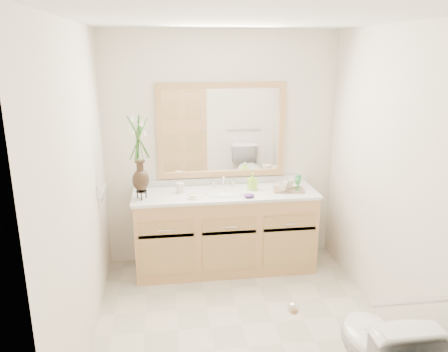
{
  "coord_description": "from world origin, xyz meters",
  "views": [
    {
      "loc": [
        -0.58,
        -3.1,
        2.2
      ],
      "look_at": [
        -0.06,
        0.65,
        1.11
      ],
      "focal_mm": 35.0,
      "sensor_mm": 36.0,
      "label": 1
    }
  ],
  "objects": [
    {
      "name": "goblet_front",
      "position": [
        0.72,
        0.93,
        0.93
      ],
      "size": [
        0.06,
        0.06,
        0.13
      ],
      "color": "#297C38",
      "rests_on": "tray"
    },
    {
      "name": "flower_vase",
      "position": [
        -0.82,
        0.93,
        1.36
      ],
      "size": [
        0.19,
        0.19,
        0.77
      ],
      "rotation": [
        0.0,
        0.0,
        -0.24
      ],
      "color": "black",
      "rests_on": "counter"
    },
    {
      "name": "wall_left",
      "position": [
        -1.2,
        0.0,
        1.2
      ],
      "size": [
        0.02,
        2.6,
        2.4
      ],
      "primitive_type": "cube",
      "color": "silver",
      "rests_on": "floor"
    },
    {
      "name": "purple_dish",
      "position": [
        0.21,
        0.82,
        0.85
      ],
      "size": [
        0.12,
        0.1,
        0.04
      ],
      "primitive_type": "ellipsoid",
      "rotation": [
        0.0,
        0.0,
        -0.22
      ],
      "color": "#4E2776",
      "rests_on": "counter"
    },
    {
      "name": "ceiling",
      "position": [
        0.0,
        0.0,
        2.4
      ],
      "size": [
        2.4,
        2.6,
        0.02
      ],
      "primitive_type": "cube",
      "color": "white",
      "rests_on": "wall_back"
    },
    {
      "name": "switch_plate",
      "position": [
        -1.19,
        0.76,
        0.98
      ],
      "size": [
        0.02,
        0.12,
        0.12
      ],
      "primitive_type": "cube",
      "color": "white",
      "rests_on": "wall_left"
    },
    {
      "name": "sink",
      "position": [
        0.0,
        1.0,
        0.78
      ],
      "size": [
        0.38,
        0.34,
        0.23
      ],
      "color": "white",
      "rests_on": "counter"
    },
    {
      "name": "toilet",
      "position": [
        0.7,
        -0.92,
        0.37
      ],
      "size": [
        0.42,
        0.75,
        0.74
      ],
      "primitive_type": "imported",
      "rotation": [
        0.0,
        0.0,
        3.14
      ],
      "color": "white",
      "rests_on": "floor"
    },
    {
      "name": "soap_dish",
      "position": [
        -0.33,
        0.86,
        0.84
      ],
      "size": [
        0.1,
        0.1,
        0.03
      ],
      "color": "beige",
      "rests_on": "counter"
    },
    {
      "name": "counter",
      "position": [
        0.0,
        1.01,
        0.82
      ],
      "size": [
        1.84,
        0.57,
        0.03
      ],
      "primitive_type": "cube",
      "color": "silver",
      "rests_on": "vanity"
    },
    {
      "name": "wall_back",
      "position": [
        0.0,
        1.3,
        1.2
      ],
      "size": [
        2.4,
        0.02,
        2.4
      ],
      "primitive_type": "cube",
      "color": "silver",
      "rests_on": "floor"
    },
    {
      "name": "wall_front",
      "position": [
        0.0,
        -1.3,
        1.2
      ],
      "size": [
        2.4,
        0.02,
        2.4
      ],
      "primitive_type": "cube",
      "color": "silver",
      "rests_on": "floor"
    },
    {
      "name": "tray",
      "position": [
        0.64,
        0.98,
        0.84
      ],
      "size": [
        0.33,
        0.25,
        0.02
      ],
      "primitive_type": "cube",
      "rotation": [
        0.0,
        0.0,
        -0.16
      ],
      "color": "brown",
      "rests_on": "counter"
    },
    {
      "name": "mug_right",
      "position": [
        0.65,
        1.0,
        0.89
      ],
      "size": [
        0.14,
        0.14,
        0.1
      ],
      "primitive_type": "imported",
      "rotation": [
        0.0,
        0.0,
        0.68
      ],
      "color": "beige",
      "rests_on": "tray"
    },
    {
      "name": "soap_bottle",
      "position": [
        0.29,
        1.06,
        0.91
      ],
      "size": [
        0.09,
        0.09,
        0.16
      ],
      "primitive_type": "imported",
      "rotation": [
        0.0,
        0.0,
        0.27
      ],
      "color": "#A1EC37",
      "rests_on": "counter"
    },
    {
      "name": "mirror",
      "position": [
        0.0,
        1.28,
        1.41
      ],
      "size": [
        1.32,
        0.04,
        0.97
      ],
      "color": "white",
      "rests_on": "wall_back"
    },
    {
      "name": "wall_right",
      "position": [
        1.2,
        0.0,
        1.2
      ],
      "size": [
        0.02,
        2.6,
        2.4
      ],
      "primitive_type": "cube",
      "color": "silver",
      "rests_on": "floor"
    },
    {
      "name": "goblet_back",
      "position": [
        0.76,
        1.04,
        0.94
      ],
      "size": [
        0.06,
        0.06,
        0.14
      ],
      "color": "#297C38",
      "rests_on": "tray"
    },
    {
      "name": "grab_bar",
      "position": [
        0.7,
        -1.27,
        0.95
      ],
      "size": [
        0.55,
        0.03,
        0.03
      ],
      "primitive_type": "cylinder",
      "rotation": [
        0.0,
        1.57,
        0.0
      ],
      "color": "silver",
      "rests_on": "wall_front"
    },
    {
      "name": "tumbler",
      "position": [
        -0.45,
        1.06,
        0.88
      ],
      "size": [
        0.08,
        0.08,
        0.1
      ],
      "primitive_type": "cylinder",
      "color": "beige",
      "rests_on": "counter"
    },
    {
      "name": "door",
      "position": [
        -0.3,
        -1.29,
        1.0
      ],
      "size": [
        0.8,
        0.03,
        2.0
      ],
      "primitive_type": "cube",
      "color": "tan",
      "rests_on": "floor"
    },
    {
      "name": "vanity",
      "position": [
        0.0,
        1.01,
        0.4
      ],
      "size": [
        1.8,
        0.55,
        0.8
      ],
      "color": "tan",
      "rests_on": "floor"
    },
    {
      "name": "floor",
      "position": [
        0.0,
        0.0,
        0.0
      ],
      "size": [
        2.6,
        2.6,
        0.0
      ],
      "primitive_type": "plane",
      "color": "beige",
      "rests_on": "ground"
    },
    {
      "name": "mug_left",
      "position": [
        0.57,
        0.93,
        0.89
      ],
      "size": [
        0.12,
        0.11,
        0.1
      ],
      "primitive_type": "imported",
      "rotation": [
        0.0,
        0.0,
        -0.25
      ],
      "color": "beige",
      "rests_on": "tray"
    }
  ]
}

